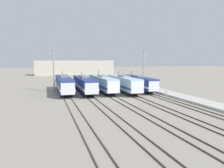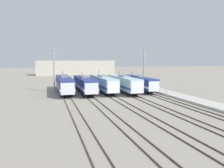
{
  "view_description": "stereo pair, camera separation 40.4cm",
  "coord_description": "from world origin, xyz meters",
  "views": [
    {
      "loc": [
        -13.57,
        -43.03,
        7.89
      ],
      "look_at": [
        0.74,
        3.9,
        2.5
      ],
      "focal_mm": 35.0,
      "sensor_mm": 36.0,
      "label": 1
    },
    {
      "loc": [
        -13.18,
        -43.14,
        7.89
      ],
      "look_at": [
        0.74,
        3.9,
        2.5
      ],
      "focal_mm": 35.0,
      "sensor_mm": 36.0,
      "label": 2
    }
  ],
  "objects": [
    {
      "name": "ground_plane",
      "position": [
        0.0,
        0.0,
        0.0
      ],
      "size": [
        400.0,
        400.0,
        0.0
      ],
      "primitive_type": "plane",
      "color": "gray"
    },
    {
      "name": "rail_pair_far_left",
      "position": [
        -9.41,
        0.0,
        0.07
      ],
      "size": [
        1.5,
        120.0,
        0.15
      ],
      "color": "#4C4238",
      "rests_on": "ground_plane"
    },
    {
      "name": "rail_pair_center_left",
      "position": [
        -4.7,
        0.0,
        0.07
      ],
      "size": [
        1.51,
        120.0,
        0.15
      ],
      "color": "#4C4238",
      "rests_on": "ground_plane"
    },
    {
      "name": "rail_pair_center",
      "position": [
        0.0,
        0.0,
        0.07
      ],
      "size": [
        1.51,
        120.0,
        0.15
      ],
      "color": "#4C4238",
      "rests_on": "ground_plane"
    },
    {
      "name": "rail_pair_center_right",
      "position": [
        4.7,
        0.0,
        0.07
      ],
      "size": [
        1.51,
        120.0,
        0.15
      ],
      "color": "#4C4238",
      "rests_on": "ground_plane"
    },
    {
      "name": "rail_pair_far_right",
      "position": [
        9.41,
        0.0,
        0.07
      ],
      "size": [
        1.5,
        120.0,
        0.15
      ],
      "color": "#4C4238",
      "rests_on": "ground_plane"
    },
    {
      "name": "locomotive_far_left",
      "position": [
        -9.41,
        10.25,
        2.12
      ],
      "size": [
        3.07,
        19.89,
        5.09
      ],
      "color": "black",
      "rests_on": "ground_plane"
    },
    {
      "name": "locomotive_center_left",
      "position": [
        -4.7,
        8.42,
        2.08
      ],
      "size": [
        3.09,
        17.9,
        4.88
      ],
      "color": "black",
      "rests_on": "ground_plane"
    },
    {
      "name": "locomotive_center",
      "position": [
        0.0,
        9.18,
        2.14
      ],
      "size": [
        2.89,
        18.9,
        5.22
      ],
      "color": "#232326",
      "rests_on": "ground_plane"
    },
    {
      "name": "locomotive_center_right",
      "position": [
        4.7,
        6.73,
        2.14
      ],
      "size": [
        3.09,
        17.34,
        4.84
      ],
      "color": "#232326",
      "rests_on": "ground_plane"
    },
    {
      "name": "locomotive_far_right",
      "position": [
        9.41,
        8.91,
        2.04
      ],
      "size": [
        2.85,
        18.49,
        4.91
      ],
      "color": "black",
      "rests_on": "ground_plane"
    },
    {
      "name": "catenary_tower_left",
      "position": [
        -11.68,
        11.26,
        5.6
      ],
      "size": [
        2.78,
        0.33,
        10.75
      ],
      "color": "gray",
      "rests_on": "ground_plane"
    },
    {
      "name": "catenary_tower_right",
      "position": [
        11.91,
        11.26,
        5.6
      ],
      "size": [
        2.78,
        0.33,
        10.75
      ],
      "color": "gray",
      "rests_on": "ground_plane"
    },
    {
      "name": "platform",
      "position": [
        13.72,
        0.0,
        0.21
      ],
      "size": [
        4.0,
        120.0,
        0.43
      ],
      "color": "#B7B5AD",
      "rests_on": "ground_plane"
    },
    {
      "name": "traffic_cone",
      "position": [
        12.82,
        0.66,
        0.75
      ],
      "size": [
        0.37,
        0.37,
        0.65
      ],
      "color": "orange",
      "rests_on": "platform"
    },
    {
      "name": "depot_building",
      "position": [
        1.6,
        75.27,
        3.83
      ],
      "size": [
        41.0,
        8.56,
        7.66
      ],
      "color": "#B2AD9E",
      "rests_on": "ground_plane"
    }
  ]
}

